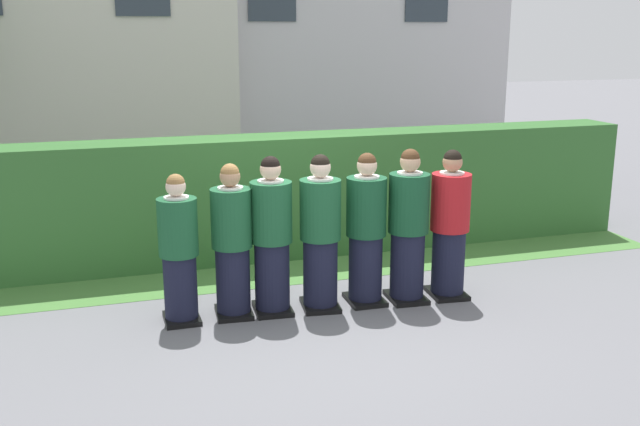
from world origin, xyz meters
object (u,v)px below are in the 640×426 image
(student_front_row_3, at_px, (321,236))
(student_front_row_0, at_px, (179,253))
(student_front_row_2, at_px, (272,239))
(student_front_row_4, at_px, (366,233))
(student_in_red_blazer, at_px, (450,228))
(student_front_row_1, at_px, (232,245))
(student_front_row_5, at_px, (408,229))

(student_front_row_3, bearing_deg, student_front_row_0, 177.31)
(student_front_row_2, distance_m, student_front_row_4, 1.04)
(student_front_row_2, bearing_deg, student_in_red_blazer, -3.78)
(student_front_row_2, distance_m, student_front_row_3, 0.52)
(student_front_row_0, height_order, student_front_row_1, student_front_row_1)
(student_front_row_0, height_order, student_front_row_4, student_front_row_4)
(student_front_row_3, height_order, student_front_row_5, student_front_row_5)
(student_front_row_1, height_order, student_front_row_3, student_front_row_3)
(student_front_row_3, xyz_separation_m, student_in_red_blazer, (1.47, -0.08, -0.01))
(student_front_row_1, xyz_separation_m, student_in_red_blazer, (2.41, -0.16, 0.02))
(student_front_row_2, xyz_separation_m, student_in_red_blazer, (1.99, -0.13, -0.01))
(student_front_row_0, distance_m, student_front_row_4, 2.00)
(student_front_row_2, height_order, student_front_row_5, student_front_row_5)
(student_front_row_1, bearing_deg, student_front_row_3, -4.64)
(student_front_row_4, relative_size, student_front_row_5, 0.98)
(student_front_row_4, distance_m, student_in_red_blazer, 0.96)
(student_front_row_4, xyz_separation_m, student_front_row_5, (0.46, -0.07, 0.02))
(student_front_row_0, relative_size, student_front_row_1, 0.96)
(student_front_row_0, bearing_deg, student_front_row_1, 0.67)
(student_front_row_3, height_order, student_in_red_blazer, student_front_row_3)
(student_front_row_2, xyz_separation_m, student_front_row_3, (0.52, -0.05, 0.00))
(student_front_row_4, height_order, student_front_row_5, student_front_row_5)
(student_front_row_2, xyz_separation_m, student_front_row_4, (1.04, -0.04, -0.01))
(student_front_row_0, bearing_deg, student_front_row_2, -1.08)
(student_front_row_4, xyz_separation_m, student_in_red_blazer, (0.96, -0.09, 0.00))
(student_front_row_5, xyz_separation_m, student_in_red_blazer, (0.49, -0.02, -0.01))
(student_front_row_3, bearing_deg, student_front_row_4, 0.79)
(student_front_row_4, bearing_deg, student_in_red_blazer, -5.21)
(student_front_row_3, xyz_separation_m, student_front_row_5, (0.98, -0.06, 0.01))
(student_front_row_0, relative_size, student_front_row_2, 0.92)
(student_front_row_0, relative_size, student_front_row_5, 0.91)
(student_front_row_4, bearing_deg, student_front_row_3, -179.21)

